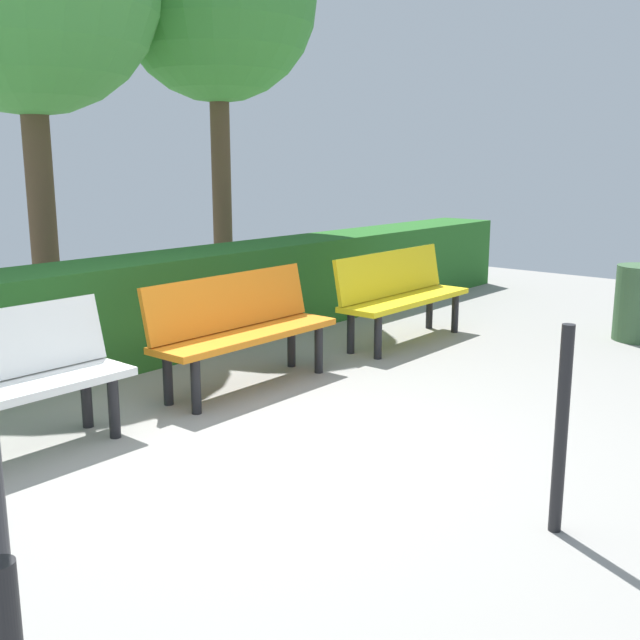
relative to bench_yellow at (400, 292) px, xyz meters
name	(u,v)px	position (x,y,z in m)	size (l,w,h in m)	color
ground_plane	(258,447)	(2.82, 0.88, -0.48)	(16.00, 16.00, 0.00)	gray
bench_yellow	(400,292)	(0.00, 0.00, 0.00)	(1.64, 0.47, 0.86)	yellow
bench_orange	(241,325)	(1.99, -0.11, 0.00)	(1.62, 0.47, 0.86)	orange
bench_white	(10,377)	(3.82, -0.14, -0.01)	(1.37, 0.47, 0.86)	white
hedge_row	(149,308)	(1.91, -1.34, -0.04)	(11.12, 0.74, 0.89)	#266023
tree_near	(217,1)	(-0.13, -2.59, 2.93)	(2.22, 2.22, 4.55)	brown
railing_post_mid	(561,430)	(2.66, 2.70, 0.02)	(0.06, 0.06, 1.00)	black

